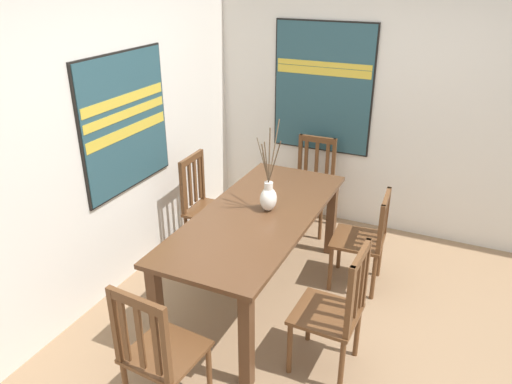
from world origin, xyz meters
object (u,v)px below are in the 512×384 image
Objects in this scene: chair_3 at (159,352)px; painting_on_back_wall at (125,122)px; dining_table at (258,226)px; chair_0 at (312,184)px; chair_2 at (365,238)px; centerpiece_vase at (268,196)px; chair_4 at (335,310)px; painting_on_side_wall at (323,88)px; chair_1 at (205,204)px.

chair_3 is 0.85× the size of painting_on_back_wall.
chair_0 is at bearing 0.15° from dining_table.
chair_2 is 2.01m from chair_3.
centerpiece_vase is 0.62× the size of painting_on_back_wall.
chair_2 is at bearing -57.88° from centerpiece_vase.
chair_0 is (1.35, 0.00, -0.18)m from dining_table.
chair_4 is at bearing -45.90° from chair_3.
painting_on_side_wall is at bearing -33.18° from painting_on_back_wall.
chair_4 reaches higher than chair_1.
chair_3 is at bearing -138.41° from painting_on_back_wall.
dining_table is 2.29× the size of chair_2.
painting_on_side_wall is at bearing -31.99° from chair_1.
painting_on_back_wall is at bearing 141.08° from chair_0.
chair_0 is 1.16m from chair_1.
dining_table is 1.35m from painting_on_back_wall.
dining_table is at bearing 125.05° from chair_2.
chair_0 is at bearing -40.79° from chair_1.
chair_3 is at bearing -179.88° from painting_on_side_wall.
painting_on_back_wall is (-0.15, 1.20, 0.49)m from centerpiece_vase.
chair_1 is at bearing 22.14° from chair_3.
chair_3 is 1.00× the size of chair_4.
chair_2 reaches higher than dining_table.
chair_3 reaches higher than chair_2.
painting_on_side_wall is (0.29, 0.03, 0.93)m from chair_0.
chair_1 is at bearing 57.41° from chair_4.
centerpiece_vase is 1.30m from painting_on_back_wall.
chair_4 is (-1.87, -0.80, 0.00)m from chair_0.
dining_table is 2.08× the size of chair_4.
centerpiece_vase is 1.64m from painting_on_side_wall.
chair_3 is at bearing 134.10° from chair_4.
chair_2 is (-0.82, -0.76, -0.02)m from chair_0.
centerpiece_vase is at bearing -176.82° from painting_on_side_wall.
painting_on_back_wall reaches higher than chair_3.
painting_on_side_wall is (1.16, -0.73, 0.93)m from chair_1.
painting_on_side_wall is (2.16, 0.83, 0.93)m from chair_4.
chair_2 is 1.05m from chair_4.
painting_on_side_wall is at bearing 21.12° from chair_4.
chair_1 is 1.51m from chair_2.
dining_table is 1.34m from chair_3.
chair_3 is (-1.85, 0.78, 0.02)m from chair_2.
chair_1 is 1.00× the size of chair_4.
painting_on_side_wall reaches higher than chair_2.
chair_3 is (-1.80, -0.73, -0.01)m from chair_1.
chair_0 is at bearing 2.57° from centerpiece_vase.
chair_2 is 1.66m from painting_on_side_wall.
chair_4 reaches higher than chair_0.
dining_table is 2.09× the size of chair_1.
chair_4 is (-0.61, -0.75, -0.41)m from centerpiece_vase.
painting_on_back_wall is (-1.41, 1.14, 0.90)m from chair_0.
painting_on_side_wall is at bearing 3.18° from centerpiece_vase.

